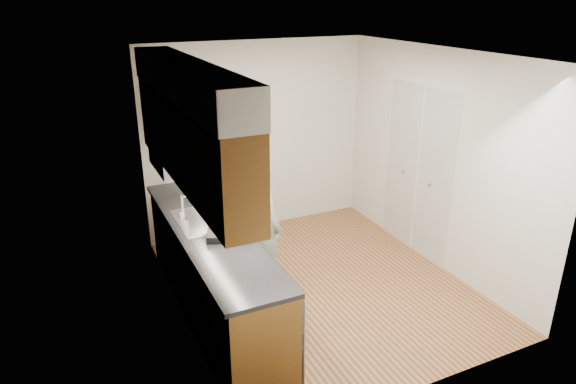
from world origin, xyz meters
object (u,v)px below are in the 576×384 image
object	(u,v)px
person	(258,216)
dish_rack	(230,232)
soap_bottle_a	(193,186)
soap_bottle_b	(205,192)
soda_can	(213,194)

from	to	relation	value
person	dish_rack	world-z (taller)	person
soap_bottle_a	dish_rack	distance (m)	1.05
person	soap_bottle_a	size ratio (longest dim) A/B	6.32
soap_bottle_b	person	bearing A→B (deg)	-52.21
dish_rack	soda_can	bearing A→B (deg)	103.53
person	soap_bottle_a	distance (m)	0.83
person	dish_rack	distance (m)	0.61
soap_bottle_a	soda_can	xyz separation A→B (m)	(0.18, -0.11, -0.08)
soap_bottle_a	soap_bottle_b	size ratio (longest dim) A/B	1.48
soap_bottle_b	dish_rack	xyz separation A→B (m)	(-0.04, -0.93, -0.06)
soap_bottle_b	soda_can	distance (m)	0.10
dish_rack	soap_bottle_b	bearing A→B (deg)	109.08
soap_bottle_b	soda_can	bearing A→B (deg)	1.60
soap_bottle_b	soap_bottle_a	bearing A→B (deg)	128.46
soap_bottle_a	soda_can	size ratio (longest dim) A/B	2.21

